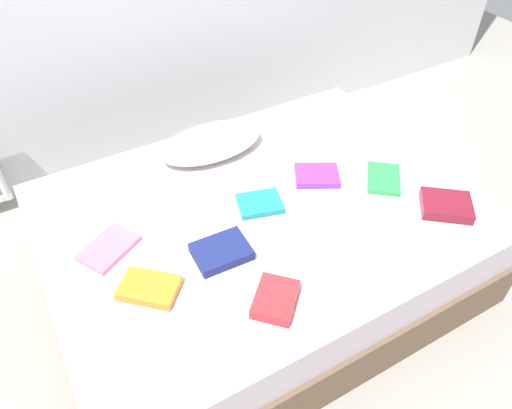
{
  "coord_description": "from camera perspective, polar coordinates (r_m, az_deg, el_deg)",
  "views": [
    {
      "loc": [
        -0.82,
        -1.4,
        2.03
      ],
      "look_at": [
        0.0,
        0.05,
        0.48
      ],
      "focal_mm": 33.66,
      "sensor_mm": 36.0,
      "label": 1
    }
  ],
  "objects": [
    {
      "name": "textbook_green",
      "position": [
        2.45,
        14.92,
        3.0
      ],
      "size": [
        0.27,
        0.28,
        0.02
      ],
      "primitive_type": "cube",
      "rotation": [
        0.0,
        0.0,
        0.88
      ],
      "color": "green",
      "rests_on": "bed"
    },
    {
      "name": "textbook_teal",
      "position": [
        2.23,
        0.43,
        0.1
      ],
      "size": [
        0.24,
        0.21,
        0.03
      ],
      "primitive_type": "cube",
      "rotation": [
        0.0,
        0.0,
        -0.27
      ],
      "color": "teal",
      "rests_on": "bed"
    },
    {
      "name": "textbook_navy",
      "position": [
        2.01,
        -4.13,
        -5.59
      ],
      "size": [
        0.24,
        0.18,
        0.04
      ],
      "primitive_type": "cube",
      "rotation": [
        0.0,
        0.0,
        -0.04
      ],
      "color": "navy",
      "rests_on": "bed"
    },
    {
      "name": "textbook_orange",
      "position": [
        1.94,
        -12.57,
        -9.66
      ],
      "size": [
        0.27,
        0.26,
        0.04
      ],
      "primitive_type": "cube",
      "rotation": [
        0.0,
        0.0,
        -0.75
      ],
      "color": "orange",
      "rests_on": "bed"
    },
    {
      "name": "bed",
      "position": [
        2.41,
        0.59,
        -4.77
      ],
      "size": [
        2.0,
        1.5,
        0.5
      ],
      "color": "brown",
      "rests_on": "ground"
    },
    {
      "name": "ground_plane",
      "position": [
        2.6,
        0.55,
        -8.45
      ],
      "size": [
        8.0,
        8.0,
        0.0
      ],
      "primitive_type": "plane",
      "color": "#9E998E"
    },
    {
      "name": "pillow",
      "position": [
        2.54,
        -5.38,
        7.36
      ],
      "size": [
        0.56,
        0.31,
        0.12
      ],
      "primitive_type": "ellipsoid",
      "color": "white",
      "rests_on": "bed"
    },
    {
      "name": "textbook_maroon",
      "position": [
        2.37,
        21.67,
        -0.1
      ],
      "size": [
        0.29,
        0.28,
        0.05
      ],
      "primitive_type": "cube",
      "rotation": [
        0.0,
        0.0,
        -0.68
      ],
      "color": "maroon",
      "rests_on": "bed"
    },
    {
      "name": "textbook_red",
      "position": [
        1.86,
        2.33,
        -11.19
      ],
      "size": [
        0.24,
        0.24,
        0.05
      ],
      "primitive_type": "cube",
      "rotation": [
        0.0,
        0.0,
        0.78
      ],
      "color": "red",
      "rests_on": "bed"
    },
    {
      "name": "textbook_purple",
      "position": [
        2.4,
        7.24,
        3.44
      ],
      "size": [
        0.27,
        0.25,
        0.03
      ],
      "primitive_type": "cube",
      "rotation": [
        0.0,
        0.0,
        -0.5
      ],
      "color": "purple",
      "rests_on": "bed"
    },
    {
      "name": "textbook_white",
      "position": [
        2.05,
        4.52,
        -4.71
      ],
      "size": [
        0.22,
        0.21,
        0.03
      ],
      "primitive_type": "cube",
      "rotation": [
        0.0,
        0.0,
        -0.16
      ],
      "color": "white",
      "rests_on": "bed"
    },
    {
      "name": "textbook_pink",
      "position": [
        2.13,
        -17.1,
        -4.96
      ],
      "size": [
        0.29,
        0.26,
        0.02
      ],
      "primitive_type": "cube",
      "rotation": [
        0.0,
        0.0,
        0.52
      ],
      "color": "pink",
      "rests_on": "bed"
    }
  ]
}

